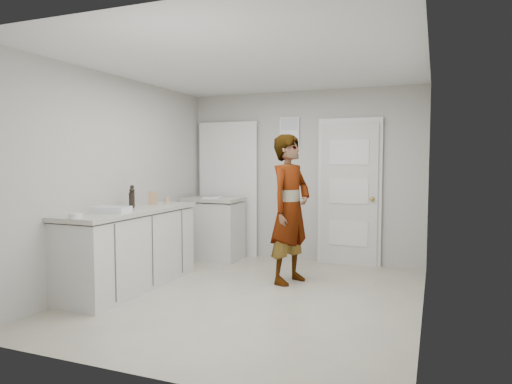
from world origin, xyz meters
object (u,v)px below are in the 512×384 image
at_px(cake_mix_box, 153,198).
at_px(baking_dish, 112,210).
at_px(person, 290,209).
at_px(oil_cruet_b, 132,196).
at_px(egg_bowl, 75,216).
at_px(spice_jar, 167,200).
at_px(oil_cruet_a, 131,199).

distance_m(cake_mix_box, baking_dish, 0.90).
xyz_separation_m(person, cake_mix_box, (-1.70, -0.38, 0.11)).
height_order(oil_cruet_b, egg_bowl, oil_cruet_b).
xyz_separation_m(cake_mix_box, spice_jar, (0.07, 0.22, -0.04)).
height_order(person, cake_mix_box, person).
distance_m(person, baking_dish, 2.06).
relative_size(person, oil_cruet_a, 7.61).
distance_m(cake_mix_box, oil_cruet_a, 0.46).
xyz_separation_m(person, egg_bowl, (-1.62, -1.81, 0.05)).
distance_m(spice_jar, baking_dish, 1.11).
height_order(person, oil_cruet_a, person).
bearing_deg(egg_bowl, person, 48.15).
distance_m(oil_cruet_b, egg_bowl, 1.12).
xyz_separation_m(oil_cruet_a, baking_dish, (0.07, -0.44, -0.08)).
bearing_deg(baking_dish, egg_bowl, -89.99).
height_order(spice_jar, baking_dish, spice_jar).
relative_size(spice_jar, baking_dish, 0.20).
bearing_deg(oil_cruet_a, person, 26.35).
xyz_separation_m(person, baking_dish, (-1.62, -1.27, 0.06)).
relative_size(person, baking_dish, 4.51).
xyz_separation_m(oil_cruet_a, egg_bowl, (0.07, -0.97, -0.09)).
distance_m(oil_cruet_a, egg_bowl, 0.98).
bearing_deg(oil_cruet_b, cake_mix_box, 77.87).
height_order(oil_cruet_b, baking_dish, oil_cruet_b).
bearing_deg(egg_bowl, baking_dish, 90.01).
height_order(person, egg_bowl, person).
height_order(spice_jar, oil_cruet_a, oil_cruet_a).
relative_size(oil_cruet_b, egg_bowl, 2.08).
bearing_deg(cake_mix_box, baking_dish, -107.61).
height_order(cake_mix_box, oil_cruet_b, oil_cruet_b).
height_order(spice_jar, oil_cruet_b, oil_cruet_b).
relative_size(oil_cruet_a, baking_dish, 0.59).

